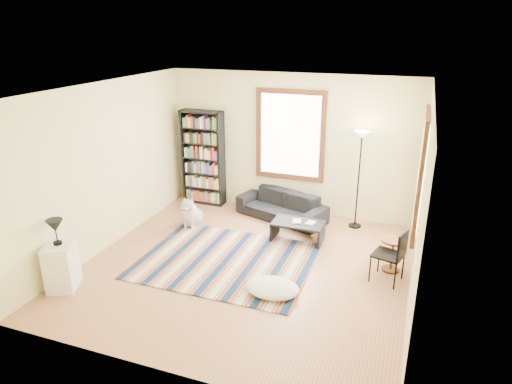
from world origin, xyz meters
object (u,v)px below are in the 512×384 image
(folding_chair, at_px, (388,255))
(white_cabinet, at_px, (62,266))
(sofa, at_px, (282,206))
(bookshelf, at_px, (203,158))
(floor_cushion, at_px, (272,288))
(coffee_table, at_px, (298,231))
(floor_lamp, at_px, (358,181))
(side_table, at_px, (392,255))
(dog, at_px, (192,211))

(folding_chair, height_order, white_cabinet, folding_chair)
(sofa, xyz_separation_m, bookshelf, (-1.83, 0.27, 0.74))
(bookshelf, xyz_separation_m, folding_chair, (4.00, -1.98, -0.57))
(sofa, xyz_separation_m, floor_cushion, (0.67, -2.65, -0.17))
(sofa, xyz_separation_m, coffee_table, (0.57, -0.87, -0.08))
(folding_chair, bearing_deg, floor_cushion, -132.87)
(floor_lamp, relative_size, folding_chair, 2.16)
(sofa, distance_m, white_cabinet, 4.19)
(side_table, relative_size, dog, 0.89)
(bookshelf, distance_m, folding_chair, 4.50)
(bookshelf, xyz_separation_m, coffee_table, (2.39, -1.14, -0.82))
(sofa, relative_size, white_cabinet, 2.58)
(coffee_table, xyz_separation_m, dog, (-2.07, -0.06, 0.12))
(floor_lamp, relative_size, white_cabinet, 2.66)
(sofa, height_order, floor_cushion, sofa)
(coffee_table, bearing_deg, bookshelf, 154.59)
(folding_chair, relative_size, white_cabinet, 1.23)
(floor_lamp, xyz_separation_m, white_cabinet, (-3.72, -3.62, -0.58))
(white_cabinet, relative_size, dog, 1.15)
(floor_cushion, xyz_separation_m, folding_chair, (1.50, 0.94, 0.33))
(coffee_table, distance_m, dog, 2.07)
(side_table, bearing_deg, folding_chair, -98.47)
(sofa, height_order, bookshelf, bookshelf)
(floor_lamp, bearing_deg, white_cabinet, -135.76)
(bookshelf, bearing_deg, dog, -74.77)
(sofa, relative_size, floor_cushion, 2.30)
(sofa, bearing_deg, floor_cushion, -57.25)
(sofa, distance_m, folding_chair, 2.77)
(floor_cushion, height_order, side_table, side_table)
(floor_cushion, height_order, dog, dog)
(floor_cushion, height_order, white_cabinet, white_cabinet)
(folding_chair, xyz_separation_m, dog, (-3.67, 0.78, -0.13))
(white_cabinet, height_order, dog, white_cabinet)
(sofa, height_order, dog, dog)
(floor_cushion, distance_m, white_cabinet, 3.09)
(coffee_table, bearing_deg, dog, -178.34)
(sofa, bearing_deg, side_table, -13.25)
(bookshelf, distance_m, side_table, 4.43)
(bookshelf, relative_size, dog, 3.29)
(sofa, distance_m, floor_cushion, 2.74)
(bookshelf, height_order, folding_chair, bookshelf)
(white_cabinet, bearing_deg, bookshelf, 58.71)
(floor_lamp, height_order, white_cabinet, floor_lamp)
(bookshelf, height_order, white_cabinet, bookshelf)
(side_table, height_order, folding_chair, folding_chair)
(coffee_table, height_order, folding_chair, folding_chair)
(dog, bearing_deg, floor_cushion, -43.99)
(sofa, height_order, coffee_table, sofa)
(side_table, distance_m, dog, 3.75)
(dog, bearing_deg, sofa, 26.17)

